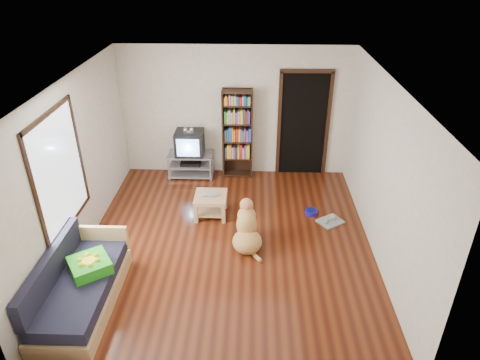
{
  "coord_description": "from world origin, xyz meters",
  "views": [
    {
      "loc": [
        0.37,
        -5.5,
        4.17
      ],
      "look_at": [
        0.16,
        0.46,
        0.9
      ],
      "focal_mm": 32.0,
      "sensor_mm": 36.0,
      "label": 1
    }
  ],
  "objects_px": {
    "dog_bowl": "(311,212)",
    "coffee_table": "(211,201)",
    "green_cushion": "(90,265)",
    "bookshelf": "(238,129)",
    "grey_rag": "(330,221)",
    "dog": "(247,230)",
    "laptop": "(210,196)",
    "tv_stand": "(191,164)",
    "sofa": "(79,288)",
    "crt_tv": "(190,142)"
  },
  "relations": [
    {
      "from": "tv_stand",
      "to": "bookshelf",
      "type": "distance_m",
      "value": 1.2
    },
    {
      "from": "dog_bowl",
      "to": "bookshelf",
      "type": "height_order",
      "value": "bookshelf"
    },
    {
      "from": "green_cushion",
      "to": "dog_bowl",
      "type": "bearing_deg",
      "value": -1.38
    },
    {
      "from": "laptop",
      "to": "sofa",
      "type": "height_order",
      "value": "sofa"
    },
    {
      "from": "dog_bowl",
      "to": "crt_tv",
      "type": "xyz_separation_m",
      "value": [
        -2.31,
        1.38,
        0.7
      ]
    },
    {
      "from": "grey_rag",
      "to": "tv_stand",
      "type": "relative_size",
      "value": 0.44
    },
    {
      "from": "tv_stand",
      "to": "sofa",
      "type": "relative_size",
      "value": 0.5
    },
    {
      "from": "bookshelf",
      "to": "crt_tv",
      "type": "bearing_deg",
      "value": -175.68
    },
    {
      "from": "laptop",
      "to": "crt_tv",
      "type": "height_order",
      "value": "crt_tv"
    },
    {
      "from": "green_cushion",
      "to": "bookshelf",
      "type": "xyz_separation_m",
      "value": [
        1.8,
        3.55,
        0.5
      ]
    },
    {
      "from": "crt_tv",
      "to": "coffee_table",
      "type": "distance_m",
      "value": 1.64
    },
    {
      "from": "grey_rag",
      "to": "bookshelf",
      "type": "bearing_deg",
      "value": 134.29
    },
    {
      "from": "dog",
      "to": "laptop",
      "type": "bearing_deg",
      "value": 129.5
    },
    {
      "from": "green_cushion",
      "to": "dog",
      "type": "bearing_deg",
      "value": -4.72
    },
    {
      "from": "dog_bowl",
      "to": "coffee_table",
      "type": "height_order",
      "value": "coffee_table"
    },
    {
      "from": "laptop",
      "to": "dog",
      "type": "xyz_separation_m",
      "value": [
        0.65,
        -0.78,
        -0.14
      ]
    },
    {
      "from": "laptop",
      "to": "dog_bowl",
      "type": "height_order",
      "value": "laptop"
    },
    {
      "from": "green_cushion",
      "to": "dog",
      "type": "xyz_separation_m",
      "value": [
        2.04,
        1.19,
        -0.23
      ]
    },
    {
      "from": "green_cushion",
      "to": "sofa",
      "type": "relative_size",
      "value": 0.27
    },
    {
      "from": "tv_stand",
      "to": "bookshelf",
      "type": "bearing_deg",
      "value": 5.63
    },
    {
      "from": "bookshelf",
      "to": "sofa",
      "type": "xyz_separation_m",
      "value": [
        -1.92,
        -3.72,
        -0.74
      ]
    },
    {
      "from": "dog_bowl",
      "to": "coffee_table",
      "type": "bearing_deg",
      "value": -176.92
    },
    {
      "from": "bookshelf",
      "to": "sofa",
      "type": "bearing_deg",
      "value": -117.32
    },
    {
      "from": "grey_rag",
      "to": "coffee_table",
      "type": "distance_m",
      "value": 2.09
    },
    {
      "from": "green_cushion",
      "to": "laptop",
      "type": "distance_m",
      "value": 2.42
    },
    {
      "from": "laptop",
      "to": "tv_stand",
      "type": "bearing_deg",
      "value": 107.45
    },
    {
      "from": "sofa",
      "to": "dog",
      "type": "bearing_deg",
      "value": 32.18
    },
    {
      "from": "grey_rag",
      "to": "dog",
      "type": "relative_size",
      "value": 0.45
    },
    {
      "from": "green_cushion",
      "to": "bookshelf",
      "type": "height_order",
      "value": "bookshelf"
    },
    {
      "from": "sofa",
      "to": "laptop",
      "type": "bearing_deg",
      "value": 54.69
    },
    {
      "from": "grey_rag",
      "to": "dog_bowl",
      "type": "bearing_deg",
      "value": 140.19
    },
    {
      "from": "green_cushion",
      "to": "bookshelf",
      "type": "relative_size",
      "value": 0.27
    },
    {
      "from": "grey_rag",
      "to": "sofa",
      "type": "height_order",
      "value": "sofa"
    },
    {
      "from": "dog_bowl",
      "to": "tv_stand",
      "type": "bearing_deg",
      "value": 149.53
    },
    {
      "from": "tv_stand",
      "to": "grey_rag",
      "type": "bearing_deg",
      "value": -31.65
    },
    {
      "from": "bookshelf",
      "to": "sofa",
      "type": "distance_m",
      "value": 4.26
    },
    {
      "from": "grey_rag",
      "to": "tv_stand",
      "type": "bearing_deg",
      "value": 148.35
    },
    {
      "from": "green_cushion",
      "to": "grey_rag",
      "type": "relative_size",
      "value": 1.2
    },
    {
      "from": "bookshelf",
      "to": "tv_stand",
      "type": "bearing_deg",
      "value": -174.37
    },
    {
      "from": "dog_bowl",
      "to": "crt_tv",
      "type": "bearing_deg",
      "value": 149.13
    },
    {
      "from": "tv_stand",
      "to": "coffee_table",
      "type": "height_order",
      "value": "tv_stand"
    },
    {
      "from": "crt_tv",
      "to": "grey_rag",
      "type": "bearing_deg",
      "value": -32.0
    },
    {
      "from": "laptop",
      "to": "bookshelf",
      "type": "bearing_deg",
      "value": 72.92
    },
    {
      "from": "grey_rag",
      "to": "tv_stand",
      "type": "xyz_separation_m",
      "value": [
        -2.61,
        1.61,
        0.25
      ]
    },
    {
      "from": "bookshelf",
      "to": "dog",
      "type": "distance_m",
      "value": 2.48
    },
    {
      "from": "dog_bowl",
      "to": "grey_rag",
      "type": "height_order",
      "value": "dog_bowl"
    },
    {
      "from": "grey_rag",
      "to": "crt_tv",
      "type": "relative_size",
      "value": 0.69
    },
    {
      "from": "grey_rag",
      "to": "crt_tv",
      "type": "bearing_deg",
      "value": 148.0
    },
    {
      "from": "laptop",
      "to": "dog",
      "type": "bearing_deg",
      "value": -53.22
    },
    {
      "from": "grey_rag",
      "to": "bookshelf",
      "type": "height_order",
      "value": "bookshelf"
    }
  ]
}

